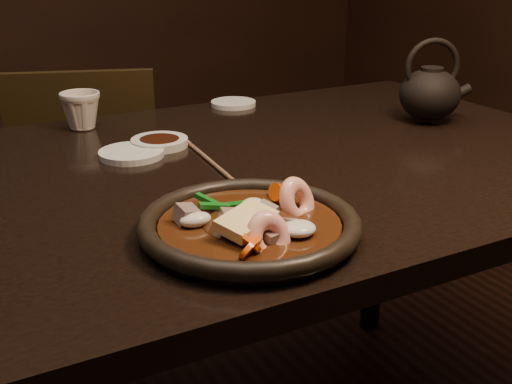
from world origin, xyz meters
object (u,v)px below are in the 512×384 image
plate (250,226)px  teapot (430,92)px  tea_cup (81,109)px  table (198,211)px  chair (94,197)px

plate → teapot: size_ratio=1.69×
plate → tea_cup: tea_cup is taller
tea_cup → teapot: 0.75m
table → tea_cup: size_ratio=18.96×
tea_cup → teapot: bearing=-23.8°
tea_cup → plate: bearing=-84.4°
plate → table: bearing=81.2°
chair → plate: 1.05m
table → teapot: bearing=5.7°
table → teapot: teapot is taller
table → chair: chair is taller
table → teapot: size_ratio=8.98×
table → chair: (-0.02, 0.72, -0.22)m
table → plate: (-0.04, -0.28, 0.09)m
table → plate: size_ratio=5.31×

